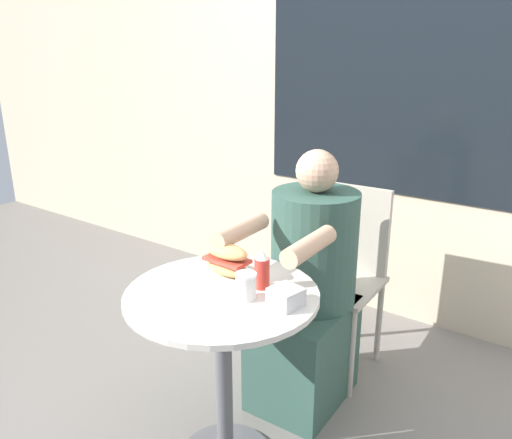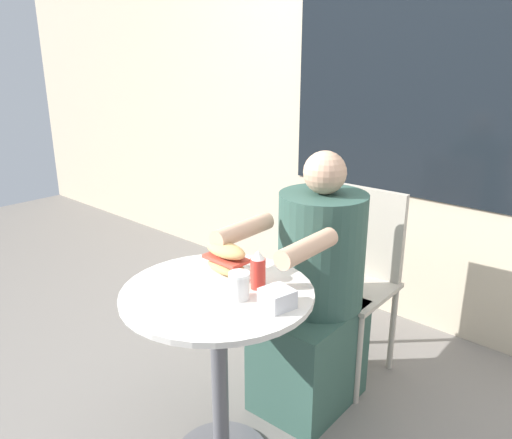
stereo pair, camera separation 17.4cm
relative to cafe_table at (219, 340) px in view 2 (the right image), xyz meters
The scene contains 8 objects.
storefront_wall 1.73m from the cafe_table, 90.01° to the left, with size 8.00×0.09×2.80m.
cafe_table is the anchor object (origin of this frame).
diner_chair 0.86m from the cafe_table, 87.72° to the left, with size 0.39×0.39×0.87m.
seated_diner 0.52m from the cafe_table, 85.64° to the left, with size 0.37×0.65×1.10m.
sandwich_on_plate 0.27m from the cafe_table, 120.35° to the left, with size 0.19×0.19×0.12m.
drink_cup 0.26m from the cafe_table, ahead, with size 0.07×0.07×0.09m.
napkin_box 0.32m from the cafe_table, 10.38° to the left, with size 0.11×0.11×0.06m.
condiment_bottle 0.29m from the cafe_table, 48.81° to the left, with size 0.05×0.05×0.13m.
Camera 2 is at (1.10, -1.04, 1.44)m, focal length 35.00 mm.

